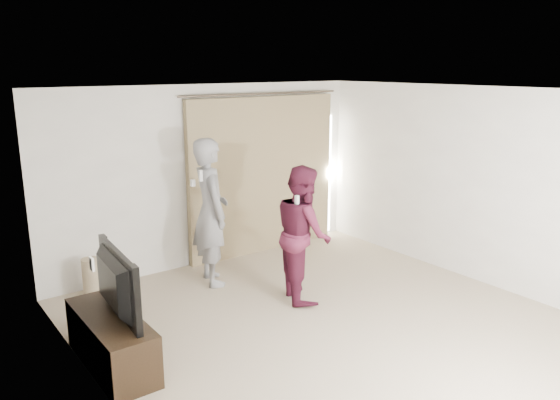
% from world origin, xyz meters
% --- Properties ---
extents(floor, '(5.50, 5.50, 0.00)m').
position_xyz_m(floor, '(0.00, 0.00, 0.00)').
color(floor, tan).
rests_on(floor, ground).
extents(wall_back, '(5.00, 0.04, 2.60)m').
position_xyz_m(wall_back, '(0.00, 2.75, 1.30)').
color(wall_back, silver).
rests_on(wall_back, ground).
extents(wall_left, '(0.04, 5.50, 2.60)m').
position_xyz_m(wall_left, '(-2.50, -0.00, 1.30)').
color(wall_left, silver).
rests_on(wall_left, ground).
extents(ceiling, '(5.00, 5.50, 0.01)m').
position_xyz_m(ceiling, '(0.00, 0.00, 2.60)').
color(ceiling, silver).
rests_on(ceiling, wall_back).
extents(curtain, '(2.80, 0.11, 2.46)m').
position_xyz_m(curtain, '(0.91, 2.68, 1.20)').
color(curtain, '#9E8860').
rests_on(curtain, ground).
extents(tv_console, '(0.47, 1.34, 0.52)m').
position_xyz_m(tv_console, '(-2.27, 0.73, 0.26)').
color(tv_console, black).
rests_on(tv_console, ground).
extents(tv, '(0.24, 1.15, 0.66)m').
position_xyz_m(tv, '(-2.27, 0.73, 0.84)').
color(tv, black).
rests_on(tv, tv_console).
extents(scratching_post, '(0.40, 0.40, 0.53)m').
position_xyz_m(scratching_post, '(-1.91, 2.40, 0.22)').
color(scratching_post, tan).
rests_on(scratching_post, ground).
extents(person_man, '(0.62, 0.80, 1.96)m').
position_xyz_m(person_man, '(-0.43, 2.00, 0.98)').
color(person_man, gray).
rests_on(person_man, ground).
extents(person_woman, '(0.91, 1.00, 1.69)m').
position_xyz_m(person_woman, '(0.24, 0.89, 0.84)').
color(person_woman, '#53182E').
rests_on(person_woman, ground).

